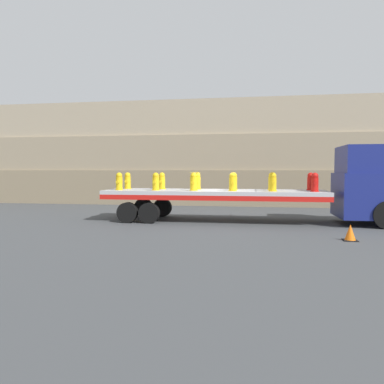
% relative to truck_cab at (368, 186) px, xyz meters
% --- Properties ---
extents(ground_plane, '(120.00, 120.00, 0.00)m').
position_rel_truck_cab_xyz_m(ground_plane, '(-6.20, 0.00, -1.54)').
color(ground_plane, '#3F4244').
extents(rock_cliff, '(60.00, 3.30, 6.57)m').
position_rel_truck_cab_xyz_m(rock_cliff, '(-6.20, 8.31, 1.75)').
color(rock_cliff, '#84755B').
rests_on(rock_cliff, ground_plane).
extents(truck_cab, '(2.29, 2.66, 3.15)m').
position_rel_truck_cab_xyz_m(truck_cab, '(0.00, 0.00, 0.00)').
color(truck_cab, navy).
rests_on(truck_cab, ground_plane).
extents(flatbed_trailer, '(9.31, 2.60, 1.33)m').
position_rel_truck_cab_xyz_m(flatbed_trailer, '(-6.74, 0.00, -0.44)').
color(flatbed_trailer, '#B2B2B7').
rests_on(flatbed_trailer, ground_plane).
extents(fire_hydrant_yellow_near_0, '(0.35, 0.52, 0.76)m').
position_rel_truck_cab_xyz_m(fire_hydrant_yellow_near_0, '(-10.25, -0.55, 0.16)').
color(fire_hydrant_yellow_near_0, gold).
rests_on(fire_hydrant_yellow_near_0, flatbed_trailer).
extents(fire_hydrant_yellow_far_0, '(0.35, 0.52, 0.76)m').
position_rel_truck_cab_xyz_m(fire_hydrant_yellow_far_0, '(-10.25, 0.55, 0.16)').
color(fire_hydrant_yellow_far_0, gold).
rests_on(fire_hydrant_yellow_far_0, flatbed_trailer).
extents(fire_hydrant_yellow_near_1, '(0.35, 0.52, 0.76)m').
position_rel_truck_cab_xyz_m(fire_hydrant_yellow_near_1, '(-8.63, -0.55, 0.16)').
color(fire_hydrant_yellow_near_1, gold).
rests_on(fire_hydrant_yellow_near_1, flatbed_trailer).
extents(fire_hydrant_yellow_far_1, '(0.35, 0.52, 0.76)m').
position_rel_truck_cab_xyz_m(fire_hydrant_yellow_far_1, '(-8.63, 0.55, 0.16)').
color(fire_hydrant_yellow_far_1, gold).
rests_on(fire_hydrant_yellow_far_1, flatbed_trailer).
extents(fire_hydrant_yellow_near_2, '(0.35, 0.52, 0.76)m').
position_rel_truck_cab_xyz_m(fire_hydrant_yellow_near_2, '(-7.01, -0.55, 0.16)').
color(fire_hydrant_yellow_near_2, gold).
rests_on(fire_hydrant_yellow_near_2, flatbed_trailer).
extents(fire_hydrant_yellow_far_2, '(0.35, 0.52, 0.76)m').
position_rel_truck_cab_xyz_m(fire_hydrant_yellow_far_2, '(-7.01, 0.55, 0.16)').
color(fire_hydrant_yellow_far_2, gold).
rests_on(fire_hydrant_yellow_far_2, flatbed_trailer).
extents(fire_hydrant_yellow_near_3, '(0.35, 0.52, 0.76)m').
position_rel_truck_cab_xyz_m(fire_hydrant_yellow_near_3, '(-5.38, -0.55, 0.16)').
color(fire_hydrant_yellow_near_3, gold).
rests_on(fire_hydrant_yellow_near_3, flatbed_trailer).
extents(fire_hydrant_yellow_far_3, '(0.35, 0.52, 0.76)m').
position_rel_truck_cab_xyz_m(fire_hydrant_yellow_far_3, '(-5.38, 0.55, 0.16)').
color(fire_hydrant_yellow_far_3, gold).
rests_on(fire_hydrant_yellow_far_3, flatbed_trailer).
extents(fire_hydrant_yellow_near_4, '(0.35, 0.52, 0.76)m').
position_rel_truck_cab_xyz_m(fire_hydrant_yellow_near_4, '(-3.76, -0.55, 0.16)').
color(fire_hydrant_yellow_near_4, gold).
rests_on(fire_hydrant_yellow_near_4, flatbed_trailer).
extents(fire_hydrant_yellow_far_4, '(0.35, 0.52, 0.76)m').
position_rel_truck_cab_xyz_m(fire_hydrant_yellow_far_4, '(-3.76, 0.55, 0.16)').
color(fire_hydrant_yellow_far_4, gold).
rests_on(fire_hydrant_yellow_far_4, flatbed_trailer).
extents(fire_hydrant_red_near_5, '(0.35, 0.52, 0.76)m').
position_rel_truck_cab_xyz_m(fire_hydrant_red_near_5, '(-2.14, -0.55, 0.16)').
color(fire_hydrant_red_near_5, red).
rests_on(fire_hydrant_red_near_5, flatbed_trailer).
extents(fire_hydrant_red_far_5, '(0.35, 0.52, 0.76)m').
position_rel_truck_cab_xyz_m(fire_hydrant_red_far_5, '(-2.14, 0.55, 0.16)').
color(fire_hydrant_red_far_5, red).
rests_on(fire_hydrant_red_far_5, flatbed_trailer).
extents(cargo_strap_rear, '(0.05, 2.70, 0.01)m').
position_rel_truck_cab_xyz_m(cargo_strap_rear, '(-7.01, 0.00, 0.56)').
color(cargo_strap_rear, yellow).
rests_on(cargo_strap_rear, fire_hydrant_yellow_near_2).
extents(cargo_strap_middle, '(0.05, 2.70, 0.01)m').
position_rel_truck_cab_xyz_m(cargo_strap_middle, '(-3.76, 0.00, 0.56)').
color(cargo_strap_middle, yellow).
rests_on(cargo_strap_middle, fire_hydrant_yellow_near_4).
extents(traffic_cone, '(0.43, 0.43, 0.51)m').
position_rel_truck_cab_xyz_m(traffic_cone, '(-1.58, -3.86, -1.29)').
color(traffic_cone, black).
rests_on(traffic_cone, ground_plane).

